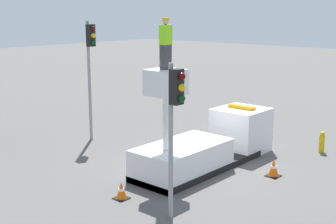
{
  "coord_description": "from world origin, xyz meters",
  "views": [
    {
      "loc": [
        -13.9,
        -10.61,
        6.07
      ],
      "look_at": [
        -3.02,
        -1.04,
        2.9
      ],
      "focal_mm": 50.0,
      "sensor_mm": 36.0,
      "label": 1
    }
  ],
  "objects": [
    {
      "name": "worker",
      "position": [
        -1.96,
        0.0,
        4.95
      ],
      "size": [
        0.4,
        0.26,
        1.75
      ],
      "color": "#38383D",
      "rests_on": "bucket_truck"
    },
    {
      "name": "traffic_cone_curbside",
      "position": [
        1.11,
        -2.64,
        0.32
      ],
      "size": [
        0.49,
        0.49,
        0.68
      ],
      "color": "black",
      "rests_on": "ground"
    },
    {
      "name": "bucket_truck",
      "position": [
        0.54,
        0.0,
        0.84
      ],
      "size": [
        6.98,
        2.07,
        4.07
      ],
      "color": "black",
      "rests_on": "ground"
    },
    {
      "name": "ground_plane",
      "position": [
        0.0,
        0.0,
        0.0
      ],
      "size": [
        120.0,
        120.0,
        0.0
      ],
      "primitive_type": "plane",
      "color": "#565451"
    },
    {
      "name": "traffic_light_pole",
      "position": [
        -4.08,
        -2.23,
        3.28
      ],
      "size": [
        0.34,
        0.57,
        4.62
      ],
      "color": "gray",
      "rests_on": "ground"
    },
    {
      "name": "traffic_light_across",
      "position": [
        -0.07,
        6.31,
        3.95
      ],
      "size": [
        0.34,
        0.57,
        5.59
      ],
      "color": "gray",
      "rests_on": "ground"
    },
    {
      "name": "fire_hydrant",
      "position": [
        5.17,
        -2.74,
        0.46
      ],
      "size": [
        0.48,
        0.24,
        0.94
      ],
      "color": "gold",
      "rests_on": "ground"
    },
    {
      "name": "traffic_cone_rear",
      "position": [
        -4.1,
        0.05,
        0.27
      ],
      "size": [
        0.45,
        0.45,
        0.57
      ],
      "color": "black",
      "rests_on": "ground"
    }
  ]
}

